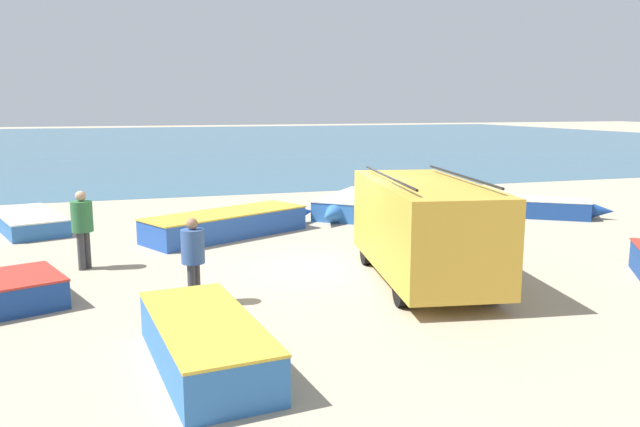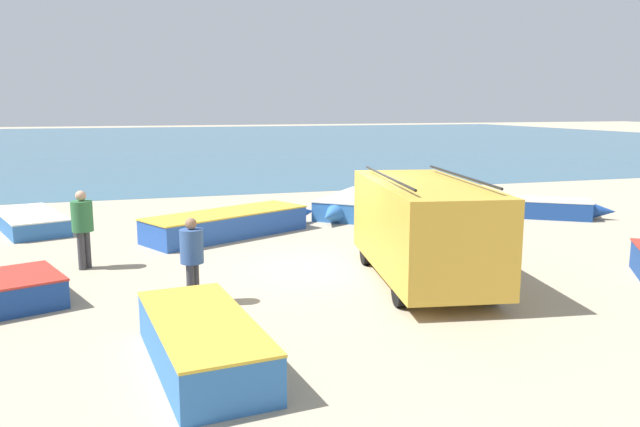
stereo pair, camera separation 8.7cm
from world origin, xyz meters
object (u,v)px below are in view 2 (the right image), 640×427
(parked_van, at_px, (423,226))
(fishing_rowboat_5, at_px, (233,223))
(fishing_rowboat_0, at_px, (29,221))
(fisherman_3, at_px, (369,200))
(fishing_rowboat_1, at_px, (354,205))
(fisherman_2, at_px, (82,222))
(fisherman_1, at_px, (192,253))
(fishing_rowboat_6, at_px, (200,338))
(fishing_rowboat_4, at_px, (540,208))

(parked_van, xyz_separation_m, fishing_rowboat_5, (-2.97, 5.73, -0.81))
(fishing_rowboat_0, xyz_separation_m, fishing_rowboat_5, (5.57, -2.60, 0.09))
(fisherman_3, bearing_deg, fishing_rowboat_5, -67.48)
(parked_van, relative_size, fishing_rowboat_5, 0.95)
(fishing_rowboat_1, height_order, fishing_rowboat_5, fishing_rowboat_5)
(fisherman_2, bearing_deg, parked_van, -166.52)
(parked_van, relative_size, fisherman_1, 3.27)
(fisherman_2, bearing_deg, fishing_rowboat_1, -111.07)
(parked_van, bearing_deg, fisherman_1, 101.75)
(fisherman_1, relative_size, fisherman_2, 0.92)
(fishing_rowboat_1, distance_m, fishing_rowboat_5, 4.89)
(parked_van, bearing_deg, fishing_rowboat_0, 55.42)
(fishing_rowboat_1, bearing_deg, fishing_rowboat_6, 9.24)
(parked_van, height_order, fishing_rowboat_1, parked_van)
(fishing_rowboat_0, xyz_separation_m, fisherman_1, (3.90, -8.49, 0.71))
(fisherman_1, height_order, fisherman_3, fisherman_3)
(parked_van, relative_size, fisherman_2, 2.99)
(parked_van, bearing_deg, fishing_rowboat_6, 129.90)
(fishing_rowboat_4, xyz_separation_m, fisherman_2, (-13.71, -2.59, 0.75))
(fishing_rowboat_1, height_order, fishing_rowboat_4, fishing_rowboat_1)
(fisherman_1, height_order, fisherman_2, fisherman_2)
(fishing_rowboat_4, distance_m, fisherman_1, 13.06)
(fishing_rowboat_4, height_order, fisherman_2, fisherman_2)
(fishing_rowboat_1, bearing_deg, fishing_rowboat_5, -24.26)
(fisherman_1, xyz_separation_m, fisherman_3, (5.13, 4.40, 0.08))
(fishing_rowboat_6, distance_m, fisherman_1, 2.71)
(parked_van, height_order, fishing_rowboat_6, parked_van)
(parked_van, distance_m, fishing_rowboat_5, 6.51)
(fishing_rowboat_0, distance_m, fisherman_2, 5.62)
(parked_van, distance_m, fisherman_1, 4.65)
(fishing_rowboat_4, height_order, fisherman_1, fisherman_1)
(fishing_rowboat_4, bearing_deg, fishing_rowboat_0, -156.01)
(parked_van, height_order, fisherman_3, parked_van)
(fishing_rowboat_4, relative_size, fishing_rowboat_5, 0.71)
(parked_van, relative_size, fishing_rowboat_6, 1.29)
(fishing_rowboat_6, bearing_deg, fishing_rowboat_5, -18.78)
(parked_van, distance_m, fisherman_3, 4.26)
(fishing_rowboat_1, xyz_separation_m, fishing_rowboat_4, (5.61, -2.23, -0.02))
(fishing_rowboat_0, height_order, fisherman_1, fisherman_1)
(fishing_rowboat_4, height_order, fishing_rowboat_5, fishing_rowboat_5)
(fishing_rowboat_6, xyz_separation_m, fisherman_3, (5.30, 7.04, 0.69))
(fisherman_3, bearing_deg, fishing_rowboat_0, -68.45)
(fishing_rowboat_4, relative_size, fishing_rowboat_6, 0.96)
(fisherman_1, bearing_deg, fishing_rowboat_4, -116.02)
(fishing_rowboat_6, bearing_deg, fisherman_3, -43.58)
(fishing_rowboat_1, relative_size, fisherman_3, 2.48)
(fishing_rowboat_5, bearing_deg, fishing_rowboat_0, 128.23)
(fishing_rowboat_5, xyz_separation_m, fisherman_3, (3.46, -1.50, 0.70))
(parked_van, distance_m, fishing_rowboat_0, 11.97)
(fishing_rowboat_6, height_order, fisherman_2, fisherman_2)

